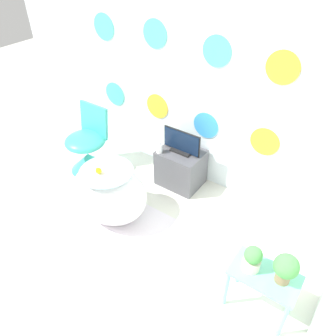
{
  "coord_description": "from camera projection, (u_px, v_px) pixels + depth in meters",
  "views": [
    {
      "loc": [
        1.72,
        -0.84,
        2.48
      ],
      "look_at": [
        0.5,
        0.89,
        0.84
      ],
      "focal_mm": 35.0,
      "sensor_mm": 36.0,
      "label": 1
    }
  ],
  "objects": [
    {
      "name": "potted_plant_left",
      "position": [
        252.0,
        259.0,
        2.33
      ],
      "size": [
        0.13,
        0.13,
        0.22
      ],
      "color": "beige",
      "rests_on": "side_table"
    },
    {
      "name": "rubber_duck",
      "position": [
        98.0,
        170.0,
        3.01
      ],
      "size": [
        0.06,
        0.06,
        0.07
      ],
      "color": "yellow",
      "rests_on": "bathtub"
    },
    {
      "name": "rug",
      "position": [
        103.0,
        224.0,
        3.32
      ],
      "size": [
        1.32,
        0.95,
        0.01
      ],
      "color": "silver",
      "rests_on": "ground_plane"
    },
    {
      "name": "ground_plane",
      "position": [
        62.0,
        275.0,
        2.85
      ],
      "size": [
        12.0,
        12.0,
        0.0
      ],
      "primitive_type": "plane",
      "color": "silver"
    },
    {
      "name": "side_table",
      "position": [
        263.0,
        281.0,
        2.41
      ],
      "size": [
        0.5,
        0.29,
        0.43
      ],
      "color": "#72D8B7",
      "rests_on": "ground_plane"
    },
    {
      "name": "wall_back_dotted",
      "position": [
        183.0,
        64.0,
        3.27
      ],
      "size": [
        4.79,
        0.05,
        2.6
      ],
      "color": "white",
      "rests_on": "ground_plane"
    },
    {
      "name": "vase",
      "position": [
        159.0,
        148.0,
        3.52
      ],
      "size": [
        0.07,
        0.07,
        0.13
      ],
      "color": "white",
      "rests_on": "tv_cabinet"
    },
    {
      "name": "bathtub",
      "position": [
        109.0,
        193.0,
        3.25
      ],
      "size": [
        0.81,
        0.63,
        0.59
      ],
      "color": "white",
      "rests_on": "ground_plane"
    },
    {
      "name": "tv",
      "position": [
        182.0,
        143.0,
        3.5
      ],
      "size": [
        0.45,
        0.12,
        0.26
      ],
      "color": "black",
      "rests_on": "tv_cabinet"
    },
    {
      "name": "tv_cabinet",
      "position": [
        181.0,
        168.0,
        3.7
      ],
      "size": [
        0.48,
        0.39,
        0.44
      ],
      "color": "#4C4C51",
      "rests_on": "ground_plane"
    },
    {
      "name": "potted_plant_right",
      "position": [
        286.0,
        268.0,
        2.23
      ],
      "size": [
        0.18,
        0.18,
        0.25
      ],
      "color": "#8C6B4C",
      "rests_on": "side_table"
    },
    {
      "name": "chair",
      "position": [
        88.0,
        150.0,
        3.89
      ],
      "size": [
        0.48,
        0.48,
        0.79
      ],
      "color": "#38B2A3",
      "rests_on": "ground_plane"
    }
  ]
}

